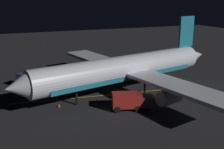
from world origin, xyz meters
TOP-DOWN VIEW (x-y plane):
  - ground_plane at (0.00, 0.00)m, footprint 180.00×180.00m
  - apron_guide_stripe at (0.52, 4.00)m, footprint 3.63×27.78m
  - airliner at (0.13, -0.61)m, footprint 38.71×38.50m
  - baggage_truck at (8.63, 13.55)m, footprint 5.97×5.44m
  - catering_truck at (-6.49, 1.78)m, footprint 3.76×6.26m
  - ground_crew_worker at (0.65, 10.88)m, footprint 0.40×0.40m
  - traffic_cone_near_left at (2.94, 2.29)m, footprint 0.50×0.50m
  - traffic_cone_near_right at (-0.59, 2.78)m, footprint 0.50×0.50m
  - traffic_cone_under_wing at (-1.90, 5.38)m, footprint 0.50×0.50m
  - traffic_cone_far at (-1.78, 11.09)m, footprint 0.50×0.50m

SIDE VIEW (x-z plane):
  - ground_plane at x=0.00m, z-range -0.20..0.00m
  - apron_guide_stripe at x=0.52m, z-range 0.00..0.01m
  - traffic_cone_near_left at x=2.94m, z-range -0.03..0.52m
  - traffic_cone_near_right at x=-0.59m, z-range -0.03..0.52m
  - traffic_cone_under_wing at x=-1.90m, z-range -0.03..0.52m
  - traffic_cone_far at x=-1.78m, z-range -0.03..0.52m
  - ground_crew_worker at x=0.65m, z-range 0.02..1.76m
  - catering_truck at x=-6.49m, z-range 0.03..2.48m
  - baggage_truck at x=8.63m, z-range 0.03..2.53m
  - airliner at x=0.13m, z-range -1.91..10.18m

